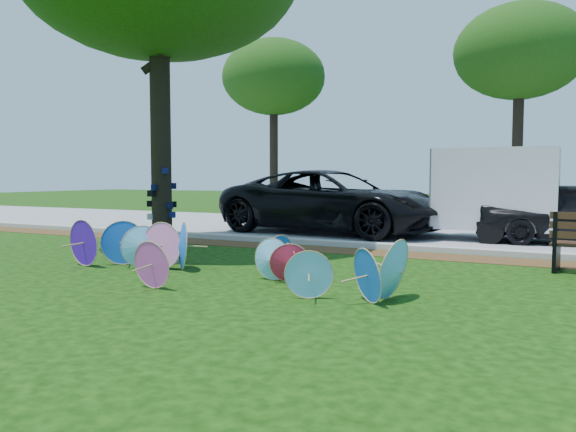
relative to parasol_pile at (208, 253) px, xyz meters
The scene contains 9 objects.
ground 0.82m from the parasol_pile, 69.55° to the right, with size 90.00×90.00×0.00m, color black.
mulch_strip 3.84m from the parasol_pile, 86.17° to the left, with size 90.00×1.00×0.01m, color #472D16.
curb 4.53m from the parasol_pile, 86.77° to the left, with size 90.00×0.30×0.12m, color #B7B5AD.
street 8.68m from the parasol_pile, 88.31° to the left, with size 90.00×8.00×0.01m, color gray.
parasol_pile is the anchor object (origin of this frame).
black_van 7.27m from the parasol_pile, 96.48° to the left, with size 2.90×6.30×1.75m, color black.
dark_pickup 8.97m from the parasol_pile, 54.54° to the left, with size 1.73×4.31×1.47m, color black.
cargo_trailer 8.17m from the parasol_pile, 64.84° to the left, with size 2.79×1.77×2.56m, color silver.
bg_trees 15.31m from the parasol_pile, 79.44° to the left, with size 21.58×5.48×7.40m.
Camera 1 is at (4.82, -6.59, 1.58)m, focal length 35.00 mm.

